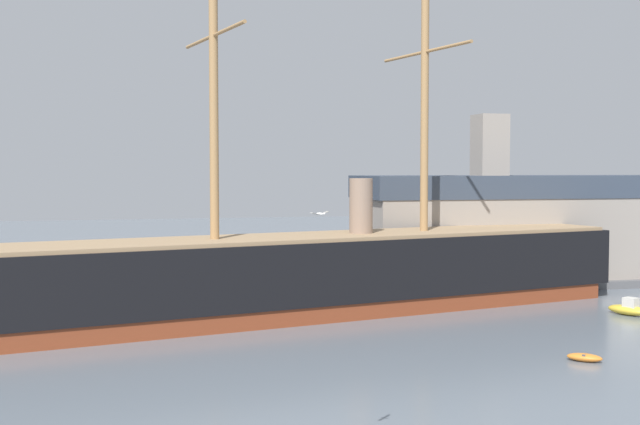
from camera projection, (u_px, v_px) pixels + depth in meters
tall_ship at (326, 273)px, 70.74m from camera, size 69.18×21.34×33.66m
dinghy_alongside_stern at (585, 357)px, 53.27m from camera, size 2.36×2.24×0.54m
motorboat_far_right at (628, 309)px, 70.29m from camera, size 2.97×3.96×1.54m
dinghy_distant_centre at (247, 299)px, 76.66m from camera, size 3.16×2.24×0.69m
dockside_warehouse_right at (533, 229)px, 89.80m from camera, size 42.67×12.95×18.59m
seagull_in_flight at (320, 214)px, 30.65m from camera, size 0.93×0.89×0.13m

